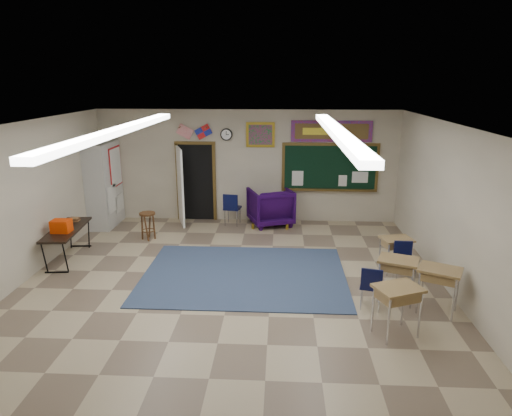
# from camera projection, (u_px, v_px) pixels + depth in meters

# --- Properties ---
(floor) EXTENTS (9.00, 9.00, 0.00)m
(floor) POSITION_uv_depth(u_px,v_px,m) (230.00, 293.00, 8.33)
(floor) COLOR tan
(floor) RESTS_ON ground
(back_wall) EXTENTS (8.00, 0.04, 3.00)m
(back_wall) POSITION_uv_depth(u_px,v_px,m) (247.00, 166.00, 12.24)
(back_wall) COLOR beige
(back_wall) RESTS_ON floor
(front_wall) EXTENTS (8.00, 0.04, 3.00)m
(front_wall) POSITION_uv_depth(u_px,v_px,m) (164.00, 378.00, 3.59)
(front_wall) COLOR beige
(front_wall) RESTS_ON floor
(left_wall) EXTENTS (0.04, 9.00, 3.00)m
(left_wall) POSITION_uv_depth(u_px,v_px,m) (6.00, 211.00, 8.13)
(left_wall) COLOR beige
(left_wall) RESTS_ON floor
(right_wall) EXTENTS (0.04, 9.00, 3.00)m
(right_wall) POSITION_uv_depth(u_px,v_px,m) (464.00, 218.00, 7.70)
(right_wall) COLOR beige
(right_wall) RESTS_ON floor
(ceiling) EXTENTS (8.00, 9.00, 0.04)m
(ceiling) POSITION_uv_depth(u_px,v_px,m) (227.00, 127.00, 7.50)
(ceiling) COLOR silver
(ceiling) RESTS_ON back_wall
(area_rug) EXTENTS (4.00, 3.00, 0.02)m
(area_rug) POSITION_uv_depth(u_px,v_px,m) (244.00, 275.00, 9.08)
(area_rug) COLOR #2F3D59
(area_rug) RESTS_ON floor
(fluorescent_strips) EXTENTS (3.86, 6.00, 0.10)m
(fluorescent_strips) POSITION_uv_depth(u_px,v_px,m) (227.00, 131.00, 7.52)
(fluorescent_strips) COLOR white
(fluorescent_strips) RESTS_ON ceiling
(doorway) EXTENTS (1.10, 0.89, 2.16)m
(doorway) POSITION_uv_depth(u_px,v_px,m) (192.00, 183.00, 12.29)
(doorway) COLOR black
(doorway) RESTS_ON back_wall
(chalkboard) EXTENTS (2.55, 0.14, 1.30)m
(chalkboard) POSITION_uv_depth(u_px,v_px,m) (330.00, 169.00, 12.09)
(chalkboard) COLOR #543D18
(chalkboard) RESTS_ON back_wall
(bulletin_board) EXTENTS (2.10, 0.05, 0.55)m
(bulletin_board) POSITION_uv_depth(u_px,v_px,m) (332.00, 131.00, 11.83)
(bulletin_board) COLOR red
(bulletin_board) RESTS_ON back_wall
(framed_art_print) EXTENTS (0.75, 0.05, 0.65)m
(framed_art_print) POSITION_uv_depth(u_px,v_px,m) (260.00, 135.00, 11.95)
(framed_art_print) COLOR olive
(framed_art_print) RESTS_ON back_wall
(wall_clock) EXTENTS (0.32, 0.05, 0.32)m
(wall_clock) POSITION_uv_depth(u_px,v_px,m) (226.00, 135.00, 12.00)
(wall_clock) COLOR black
(wall_clock) RESTS_ON back_wall
(wall_flags) EXTENTS (1.16, 0.06, 0.70)m
(wall_flags) POSITION_uv_depth(u_px,v_px,m) (194.00, 129.00, 11.98)
(wall_flags) COLOR red
(wall_flags) RESTS_ON back_wall
(storage_cabinet) EXTENTS (0.59, 1.25, 2.20)m
(storage_cabinet) POSITION_uv_depth(u_px,v_px,m) (104.00, 185.00, 11.92)
(storage_cabinet) COLOR #ACABA7
(storage_cabinet) RESTS_ON floor
(wingback_armchair) EXTENTS (1.35, 1.36, 0.98)m
(wingback_armchair) POSITION_uv_depth(u_px,v_px,m) (270.00, 207.00, 12.12)
(wingback_armchair) COLOR #1D0534
(wingback_armchair) RESTS_ON floor
(student_chair_reading) EXTENTS (0.50, 0.50, 0.87)m
(student_chair_reading) POSITION_uv_depth(u_px,v_px,m) (232.00, 209.00, 12.11)
(student_chair_reading) COLOR black
(student_chair_reading) RESTS_ON floor
(student_chair_desk_a) EXTENTS (0.47, 0.47, 0.77)m
(student_chair_desk_a) POSITION_uv_depth(u_px,v_px,m) (371.00, 287.00, 7.70)
(student_chair_desk_a) COLOR black
(student_chair_desk_a) RESTS_ON floor
(student_chair_desk_b) EXTENTS (0.39, 0.39, 0.77)m
(student_chair_desk_b) POSITION_uv_depth(u_px,v_px,m) (404.00, 263.00, 8.70)
(student_chair_desk_b) COLOR black
(student_chair_desk_b) RESTS_ON floor
(student_desk_front_left) EXTENTS (0.79, 0.69, 0.79)m
(student_desk_front_left) POSITION_uv_depth(u_px,v_px,m) (397.00, 277.00, 7.93)
(student_desk_front_left) COLOR olive
(student_desk_front_left) RESTS_ON floor
(student_desk_front_right) EXTENTS (0.69, 0.58, 0.71)m
(student_desk_front_right) POSITION_uv_depth(u_px,v_px,m) (396.00, 253.00, 9.16)
(student_desk_front_right) COLOR olive
(student_desk_front_right) RESTS_ON floor
(student_desk_back_left) EXTENTS (0.81, 0.72, 0.80)m
(student_desk_back_left) POSITION_uv_depth(u_px,v_px,m) (397.00, 308.00, 6.85)
(student_desk_back_left) COLOR olive
(student_desk_back_left) RESTS_ON floor
(student_desk_back_right) EXTENTS (0.81, 0.74, 0.79)m
(student_desk_back_right) POSITION_uv_depth(u_px,v_px,m) (438.00, 288.00, 7.53)
(student_desk_back_right) COLOR olive
(student_desk_back_right) RESTS_ON floor
(folding_table) EXTENTS (0.72, 1.73, 0.96)m
(folding_table) POSITION_uv_depth(u_px,v_px,m) (68.00, 243.00, 9.78)
(folding_table) COLOR black
(folding_table) RESTS_ON floor
(wooden_stool) EXTENTS (0.38, 0.38, 0.67)m
(wooden_stool) POSITION_uv_depth(u_px,v_px,m) (148.00, 226.00, 11.02)
(wooden_stool) COLOR #553819
(wooden_stool) RESTS_ON floor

